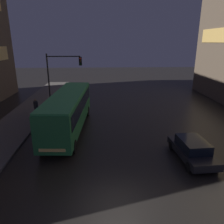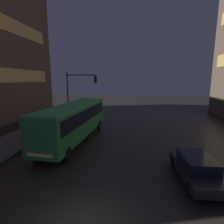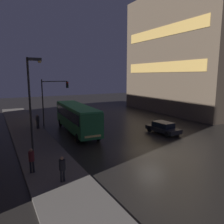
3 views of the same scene
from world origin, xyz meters
The scene contains 6 objects.
ground_plane centered at (0.00, 0.00, 0.00)m, with size 120.00×120.00×0.00m, color black.
sidewalk_left centered at (-9.00, 10.00, 0.07)m, with size 4.00×48.00×0.15m.
bus_near centered at (-3.68, 9.87, 2.09)m, with size 3.12×11.32×3.38m.
car_taxi centered at (5.30, 4.40, 0.74)m, with size 2.14×4.43×1.42m.
pedestrian_far centered at (-7.64, 13.63, 1.28)m, with size 0.45×0.45×1.84m.
traffic_light_main centered at (-5.24, 15.46, 4.39)m, with size 3.76×0.35×6.45m.
Camera 1 is at (-0.72, -8.53, 7.64)m, focal length 35.00 mm.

